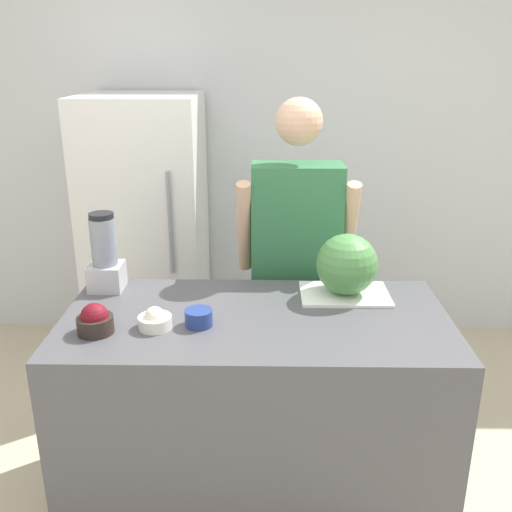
# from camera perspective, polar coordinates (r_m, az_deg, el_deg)

# --- Properties ---
(wall_back) EXTENTS (8.00, 0.06, 2.60)m
(wall_back) POSITION_cam_1_polar(r_m,az_deg,el_deg) (3.91, 0.44, 10.43)
(wall_back) COLOR silver
(wall_back) RESTS_ON ground_plane
(counter_island) EXTENTS (1.60, 0.80, 0.90)m
(counter_island) POSITION_cam_1_polar(r_m,az_deg,el_deg) (2.59, -0.02, -15.06)
(counter_island) COLOR #4C4C51
(counter_island) RESTS_ON ground_plane
(refrigerator) EXTENTS (0.71, 0.74, 1.70)m
(refrigerator) POSITION_cam_1_polar(r_m,az_deg,el_deg) (3.69, -10.78, 2.33)
(refrigerator) COLOR white
(refrigerator) RESTS_ON ground_plane
(person) EXTENTS (0.59, 0.27, 1.74)m
(person) POSITION_cam_1_polar(r_m,az_deg,el_deg) (2.92, 3.96, -1.19)
(person) COLOR #4C608C
(person) RESTS_ON ground_plane
(cutting_board) EXTENTS (0.39, 0.27, 0.01)m
(cutting_board) POSITION_cam_1_polar(r_m,az_deg,el_deg) (2.58, 8.84, -3.79)
(cutting_board) COLOR white
(cutting_board) RESTS_ON counter_island
(watermelon) EXTENTS (0.27, 0.27, 0.27)m
(watermelon) POSITION_cam_1_polar(r_m,az_deg,el_deg) (2.53, 9.07, -0.83)
(watermelon) COLOR #4C8C47
(watermelon) RESTS_ON cutting_board
(bowl_cherries) EXTENTS (0.14, 0.14, 0.12)m
(bowl_cherries) POSITION_cam_1_polar(r_m,az_deg,el_deg) (2.30, -15.80, -6.25)
(bowl_cherries) COLOR #2D231E
(bowl_cherries) RESTS_ON counter_island
(bowl_cream) EXTENTS (0.13, 0.13, 0.09)m
(bowl_cream) POSITION_cam_1_polar(r_m,az_deg,el_deg) (2.29, -10.07, -6.33)
(bowl_cream) COLOR white
(bowl_cream) RESTS_ON counter_island
(bowl_small_blue) EXTENTS (0.11, 0.11, 0.07)m
(bowl_small_blue) POSITION_cam_1_polar(r_m,az_deg,el_deg) (2.29, -5.75, -6.16)
(bowl_small_blue) COLOR navy
(bowl_small_blue) RESTS_ON counter_island
(blender) EXTENTS (0.15, 0.15, 0.36)m
(blender) POSITION_cam_1_polar(r_m,az_deg,el_deg) (2.66, -14.87, -0.07)
(blender) COLOR #B7B7BC
(blender) RESTS_ON counter_island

